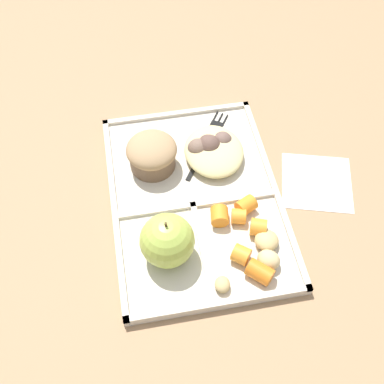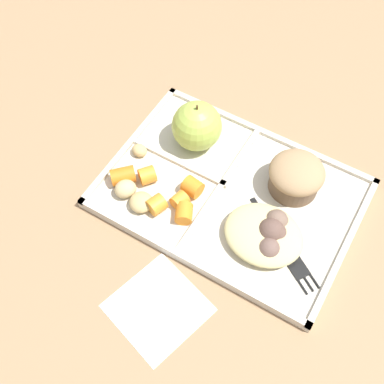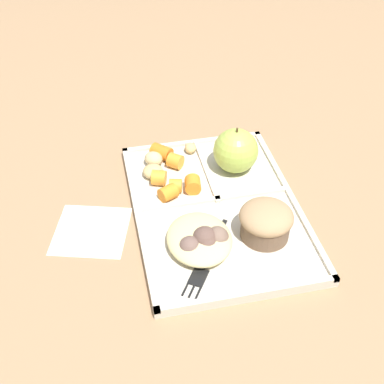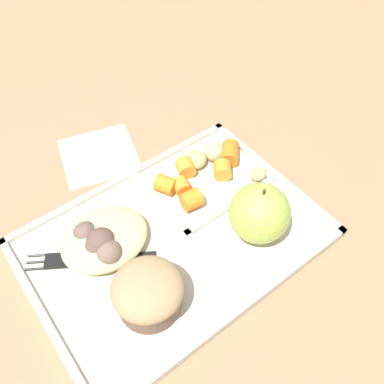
% 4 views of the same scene
% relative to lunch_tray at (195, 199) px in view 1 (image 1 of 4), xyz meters
% --- Properties ---
extents(ground, '(6.00, 6.00, 0.00)m').
position_rel_lunch_tray_xyz_m(ground, '(0.00, -0.00, -0.01)').
color(ground, '#997551').
extents(lunch_tray, '(0.38, 0.27, 0.02)m').
position_rel_lunch_tray_xyz_m(lunch_tray, '(0.00, 0.00, 0.00)').
color(lunch_tray, beige).
rests_on(lunch_tray, ground).
extents(green_apple, '(0.08, 0.08, 0.09)m').
position_rel_lunch_tray_xyz_m(green_apple, '(-0.09, 0.06, 0.04)').
color(green_apple, '#A8C14C').
rests_on(green_apple, lunch_tray).
extents(bran_muffin, '(0.08, 0.08, 0.06)m').
position_rel_lunch_tray_xyz_m(bran_muffin, '(0.08, 0.06, 0.03)').
color(bran_muffin, brown).
rests_on(bran_muffin, lunch_tray).
extents(carrot_slice_edge, '(0.04, 0.03, 0.03)m').
position_rel_lunch_tray_xyz_m(carrot_slice_edge, '(-0.12, -0.05, 0.02)').
color(carrot_slice_edge, orange).
rests_on(carrot_slice_edge, lunch_tray).
extents(carrot_slice_near_corner, '(0.03, 0.03, 0.03)m').
position_rel_lunch_tray_xyz_m(carrot_slice_near_corner, '(-0.05, -0.03, 0.02)').
color(carrot_slice_near_corner, orange).
rests_on(carrot_slice_near_corner, lunch_tray).
extents(carrot_slice_center, '(0.03, 0.04, 0.03)m').
position_rel_lunch_tray_xyz_m(carrot_slice_center, '(-0.04, -0.07, 0.02)').
color(carrot_slice_center, orange).
rests_on(carrot_slice_center, lunch_tray).
extents(carrot_slice_back, '(0.03, 0.03, 0.02)m').
position_rel_lunch_tray_xyz_m(carrot_slice_back, '(-0.05, -0.06, 0.02)').
color(carrot_slice_back, orange).
rests_on(carrot_slice_back, lunch_tray).
extents(carrot_slice_small, '(0.04, 0.04, 0.03)m').
position_rel_lunch_tray_xyz_m(carrot_slice_small, '(-0.15, -0.06, 0.02)').
color(carrot_slice_small, orange).
rests_on(carrot_slice_small, lunch_tray).
extents(carrot_slice_diagonal, '(0.03, 0.03, 0.03)m').
position_rel_lunch_tray_xyz_m(carrot_slice_diagonal, '(-0.08, -0.08, 0.02)').
color(carrot_slice_diagonal, orange).
rests_on(carrot_slice_diagonal, lunch_tray).
extents(potato_chunk_large, '(0.03, 0.03, 0.02)m').
position_rel_lunch_tray_xyz_m(potato_chunk_large, '(-0.16, -0.01, 0.01)').
color(potato_chunk_large, tan).
rests_on(potato_chunk_large, lunch_tray).
extents(potato_chunk_wedge, '(0.04, 0.04, 0.03)m').
position_rel_lunch_tray_xyz_m(potato_chunk_wedge, '(-0.13, -0.08, 0.02)').
color(potato_chunk_wedge, tan).
rests_on(potato_chunk_wedge, lunch_tray).
extents(potato_chunk_browned, '(0.05, 0.05, 0.02)m').
position_rel_lunch_tray_xyz_m(potato_chunk_browned, '(-0.10, -0.09, 0.02)').
color(potato_chunk_browned, tan).
rests_on(potato_chunk_browned, lunch_tray).
extents(egg_noodle_pile, '(0.11, 0.10, 0.03)m').
position_rel_lunch_tray_xyz_m(egg_noodle_pile, '(0.08, -0.05, 0.02)').
color(egg_noodle_pile, '#D6C684').
rests_on(egg_noodle_pile, lunch_tray).
extents(meatball_side, '(0.03, 0.03, 0.03)m').
position_rel_lunch_tray_xyz_m(meatball_side, '(0.09, -0.04, 0.02)').
color(meatball_side, brown).
rests_on(meatball_side, lunch_tray).
extents(meatball_center, '(0.04, 0.04, 0.04)m').
position_rel_lunch_tray_xyz_m(meatball_center, '(0.08, -0.04, 0.02)').
color(meatball_center, brown).
rests_on(meatball_center, lunch_tray).
extents(meatball_back, '(0.03, 0.03, 0.03)m').
position_rel_lunch_tray_xyz_m(meatball_back, '(0.09, -0.06, 0.02)').
color(meatball_back, brown).
rests_on(meatball_back, lunch_tray).
extents(meatball_front, '(0.04, 0.04, 0.04)m').
position_rel_lunch_tray_xyz_m(meatball_front, '(0.08, -0.02, 0.02)').
color(meatball_front, '#755B4C').
rests_on(meatball_front, lunch_tray).
extents(plastic_fork, '(0.15, 0.10, 0.00)m').
position_rel_lunch_tray_xyz_m(plastic_fork, '(0.12, -0.05, 0.01)').
color(plastic_fork, black).
rests_on(plastic_fork, lunch_tray).
extents(paper_napkin, '(0.14, 0.14, 0.00)m').
position_rel_lunch_tray_xyz_m(paper_napkin, '(-0.00, -0.21, -0.01)').
color(paper_napkin, white).
rests_on(paper_napkin, ground).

